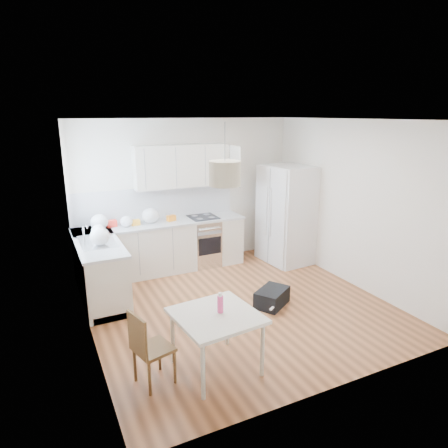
% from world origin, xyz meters
% --- Properties ---
extents(floor, '(4.20, 4.20, 0.00)m').
position_xyz_m(floor, '(0.00, 0.00, 0.00)').
color(floor, brown).
rests_on(floor, ground).
extents(ceiling, '(4.20, 4.20, 0.00)m').
position_xyz_m(ceiling, '(0.00, 0.00, 2.70)').
color(ceiling, white).
rests_on(ceiling, wall_back).
extents(wall_back, '(4.20, 0.00, 4.20)m').
position_xyz_m(wall_back, '(0.00, 2.10, 1.35)').
color(wall_back, silver).
rests_on(wall_back, floor).
extents(wall_left, '(0.00, 4.20, 4.20)m').
position_xyz_m(wall_left, '(-2.10, 0.00, 1.35)').
color(wall_left, silver).
rests_on(wall_left, floor).
extents(wall_right, '(0.00, 4.20, 4.20)m').
position_xyz_m(wall_right, '(2.10, 0.00, 1.35)').
color(wall_right, silver).
rests_on(wall_right, floor).
extents(window_glassblock, '(0.02, 1.00, 1.00)m').
position_xyz_m(window_glassblock, '(-2.09, 1.15, 1.75)').
color(window_glassblock, '#BFE0F9').
rests_on(window_glassblock, wall_left).
extents(cabinets_back, '(3.00, 0.60, 0.88)m').
position_xyz_m(cabinets_back, '(-0.60, 1.80, 0.44)').
color(cabinets_back, beige).
rests_on(cabinets_back, floor).
extents(cabinets_left, '(0.60, 1.80, 0.88)m').
position_xyz_m(cabinets_left, '(-1.80, 1.20, 0.44)').
color(cabinets_left, beige).
rests_on(cabinets_left, floor).
extents(counter_back, '(3.02, 0.64, 0.04)m').
position_xyz_m(counter_back, '(-0.60, 1.80, 0.90)').
color(counter_back, '#B0B3B5').
rests_on(counter_back, cabinets_back).
extents(counter_left, '(0.64, 1.82, 0.04)m').
position_xyz_m(counter_left, '(-1.80, 1.20, 0.90)').
color(counter_left, '#B0B3B5').
rests_on(counter_left, cabinets_left).
extents(backsplash_back, '(3.00, 0.01, 0.58)m').
position_xyz_m(backsplash_back, '(-0.60, 2.09, 1.21)').
color(backsplash_back, white).
rests_on(backsplash_back, wall_back).
extents(backsplash_left, '(0.01, 1.80, 0.58)m').
position_xyz_m(backsplash_left, '(-2.09, 1.20, 1.21)').
color(backsplash_left, white).
rests_on(backsplash_left, wall_left).
extents(upper_cabinets, '(1.70, 0.32, 0.75)m').
position_xyz_m(upper_cabinets, '(-0.15, 1.94, 1.88)').
color(upper_cabinets, beige).
rests_on(upper_cabinets, wall_back).
extents(range_oven, '(0.50, 0.61, 0.88)m').
position_xyz_m(range_oven, '(0.20, 1.80, 0.44)').
color(range_oven, silver).
rests_on(range_oven, floor).
extents(sink, '(0.50, 0.80, 0.16)m').
position_xyz_m(sink, '(-1.80, 1.15, 0.92)').
color(sink, silver).
rests_on(sink, counter_left).
extents(refrigerator, '(0.95, 0.99, 1.85)m').
position_xyz_m(refrigerator, '(1.72, 1.27, 0.93)').
color(refrigerator, white).
rests_on(refrigerator, floor).
extents(dining_table, '(0.94, 0.94, 0.68)m').
position_xyz_m(dining_table, '(-0.94, -1.26, 0.61)').
color(dining_table, beige).
rests_on(dining_table, floor).
extents(dining_chair, '(0.44, 0.44, 0.85)m').
position_xyz_m(dining_chair, '(-1.62, -1.19, 0.42)').
color(dining_chair, '#4A3016').
rests_on(dining_chair, floor).
extents(drink_bottle, '(0.07, 0.07, 0.23)m').
position_xyz_m(drink_bottle, '(-0.88, -1.25, 0.80)').
color(drink_bottle, '#E53F80').
rests_on(drink_bottle, dining_table).
extents(gym_bag, '(0.65, 0.59, 0.25)m').
position_xyz_m(gym_bag, '(0.46, -0.22, 0.13)').
color(gym_bag, black).
rests_on(gym_bag, floor).
extents(pendant_lamp, '(0.42, 0.42, 0.26)m').
position_xyz_m(pendant_lamp, '(-0.76, -1.11, 2.18)').
color(pendant_lamp, beige).
rests_on(pendant_lamp, ceiling).
extents(grocery_bag_a, '(0.29, 0.25, 0.26)m').
position_xyz_m(grocery_bag_a, '(-1.66, 1.80, 1.05)').
color(grocery_bag_a, white).
rests_on(grocery_bag_a, counter_back).
extents(grocery_bag_b, '(0.21, 0.18, 0.19)m').
position_xyz_m(grocery_bag_b, '(-1.22, 1.76, 1.01)').
color(grocery_bag_b, white).
rests_on(grocery_bag_b, counter_back).
extents(grocery_bag_c, '(0.29, 0.25, 0.26)m').
position_xyz_m(grocery_bag_c, '(-0.78, 1.83, 1.05)').
color(grocery_bag_c, white).
rests_on(grocery_bag_c, counter_back).
extents(grocery_bag_d, '(0.22, 0.18, 0.20)m').
position_xyz_m(grocery_bag_d, '(-1.74, 1.40, 1.02)').
color(grocery_bag_d, white).
rests_on(grocery_bag_d, counter_back).
extents(grocery_bag_e, '(0.29, 0.24, 0.26)m').
position_xyz_m(grocery_bag_e, '(-1.78, 0.96, 1.05)').
color(grocery_bag_e, white).
rests_on(grocery_bag_e, counter_left).
extents(snack_orange, '(0.17, 0.13, 0.10)m').
position_xyz_m(snack_orange, '(-0.41, 1.81, 0.97)').
color(snack_orange, orange).
rests_on(snack_orange, counter_back).
extents(snack_yellow, '(0.15, 0.10, 0.10)m').
position_xyz_m(snack_yellow, '(-1.06, 1.80, 0.97)').
color(snack_yellow, '#FFAA28').
rests_on(snack_yellow, counter_back).
extents(snack_red, '(0.18, 0.13, 0.12)m').
position_xyz_m(snack_red, '(-1.45, 1.88, 0.98)').
color(snack_red, red).
rests_on(snack_red, counter_back).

